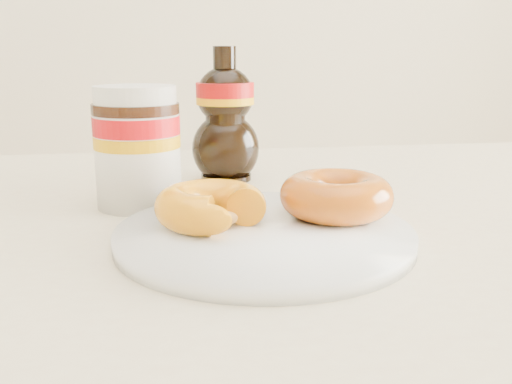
{
  "coord_description": "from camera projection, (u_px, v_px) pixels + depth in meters",
  "views": [
    {
      "loc": [
        -0.07,
        -0.44,
        0.92
      ],
      "look_at": [
        0.01,
        0.1,
        0.79
      ],
      "focal_mm": 40.0,
      "sensor_mm": 36.0,
      "label": 1
    }
  ],
  "objects": [
    {
      "name": "donut_whole",
      "position": [
        336.0,
        195.0,
        0.56
      ],
      "size": [
        0.14,
        0.14,
        0.04
      ],
      "primitive_type": "torus",
      "rotation": [
        0.0,
        0.0,
        0.38
      ],
      "color": "#9E4E0A",
      "rests_on": "plate"
    },
    {
      "name": "dining_table",
      "position": [
        245.0,
        302.0,
        0.59
      ],
      "size": [
        1.4,
        0.9,
        0.75
      ],
      "color": "beige",
      "rests_on": "ground"
    },
    {
      "name": "syrup_bottle",
      "position": [
        225.0,
        115.0,
        0.75
      ],
      "size": [
        0.11,
        0.1,
        0.18
      ],
      "primitive_type": null,
      "rotation": [
        0.0,
        0.0,
        -0.31
      ],
      "color": "black",
      "rests_on": "dining_table"
    },
    {
      "name": "donut_bitten",
      "position": [
        211.0,
        206.0,
        0.53
      ],
      "size": [
        0.13,
        0.13,
        0.04
      ],
      "primitive_type": "torus",
      "rotation": [
        0.0,
        0.0,
        -0.26
      ],
      "color": "orange",
      "rests_on": "plate"
    },
    {
      "name": "plate",
      "position": [
        264.0,
        234.0,
        0.52
      ],
      "size": [
        0.27,
        0.27,
        0.01
      ],
      "color": "white",
      "rests_on": "dining_table"
    },
    {
      "name": "dark_jar",
      "position": [
        148.0,
        159.0,
        0.68
      ],
      "size": [
        0.06,
        0.06,
        0.09
      ],
      "rotation": [
        0.0,
        0.0,
        -0.19
      ],
      "color": "black",
      "rests_on": "dining_table"
    },
    {
      "name": "nutella_jar",
      "position": [
        137.0,
        142.0,
        0.63
      ],
      "size": [
        0.09,
        0.09,
        0.13
      ],
      "rotation": [
        0.0,
        0.0,
        -0.02
      ],
      "color": "white",
      "rests_on": "dining_table"
    }
  ]
}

